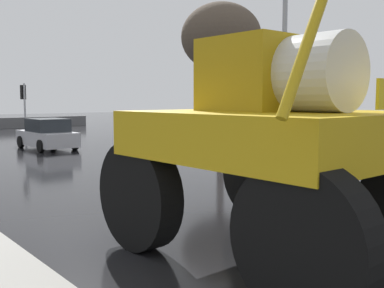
{
  "coord_description": "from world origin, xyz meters",
  "views": [
    {
      "loc": [
        -5.96,
        2.32,
        2.49
      ],
      "look_at": [
        -0.42,
        9.05,
        1.62
      ],
      "focal_mm": 42.59,
      "sensor_mm": 36.0,
      "label": 1
    }
  ],
  "objects_px": {
    "streetlight_near_right": "(288,55)",
    "traffic_signal_near_right": "(239,81)",
    "bare_tree_right": "(221,38)",
    "sedan_ahead": "(47,135)",
    "traffic_signal_far_right": "(24,99)",
    "oversize_sprayer": "(276,140)"
  },
  "relations": [
    {
      "from": "sedan_ahead",
      "to": "oversize_sprayer",
      "type": "bearing_deg",
      "value": 169.67
    },
    {
      "from": "oversize_sprayer",
      "to": "traffic_signal_far_right",
      "type": "xyz_separation_m",
      "value": [
        3.89,
        22.52,
        0.63
      ]
    },
    {
      "from": "sedan_ahead",
      "to": "traffic_signal_near_right",
      "type": "height_order",
      "value": "traffic_signal_near_right"
    },
    {
      "from": "traffic_signal_near_right",
      "to": "traffic_signal_far_right",
      "type": "height_order",
      "value": "traffic_signal_near_right"
    },
    {
      "from": "sedan_ahead",
      "to": "streetlight_near_right",
      "type": "xyz_separation_m",
      "value": [
        4.68,
        -11.21,
        3.37
      ]
    },
    {
      "from": "oversize_sprayer",
      "to": "traffic_signal_far_right",
      "type": "distance_m",
      "value": 22.86
    },
    {
      "from": "oversize_sprayer",
      "to": "sedan_ahead",
      "type": "relative_size",
      "value": 1.25
    },
    {
      "from": "sedan_ahead",
      "to": "traffic_signal_far_right",
      "type": "bearing_deg",
      "value": -7.55
    },
    {
      "from": "traffic_signal_near_right",
      "to": "traffic_signal_far_right",
      "type": "relative_size",
      "value": 1.21
    },
    {
      "from": "traffic_signal_near_right",
      "to": "bare_tree_right",
      "type": "distance_m",
      "value": 11.05
    },
    {
      "from": "traffic_signal_near_right",
      "to": "streetlight_near_right",
      "type": "distance_m",
      "value": 4.55
    },
    {
      "from": "traffic_signal_near_right",
      "to": "bare_tree_right",
      "type": "xyz_separation_m",
      "value": [
        6.96,
        8.18,
        2.61
      ]
    },
    {
      "from": "traffic_signal_far_right",
      "to": "oversize_sprayer",
      "type": "bearing_deg",
      "value": -99.81
    },
    {
      "from": "sedan_ahead",
      "to": "streetlight_near_right",
      "type": "height_order",
      "value": "streetlight_near_right"
    },
    {
      "from": "streetlight_near_right",
      "to": "bare_tree_right",
      "type": "xyz_separation_m",
      "value": [
        2.83,
        6.6,
        1.53
      ]
    },
    {
      "from": "traffic_signal_far_right",
      "to": "streetlight_near_right",
      "type": "distance_m",
      "value": 16.93
    },
    {
      "from": "traffic_signal_near_right",
      "to": "streetlight_near_right",
      "type": "xyz_separation_m",
      "value": [
        4.13,
        1.57,
        1.08
      ]
    },
    {
      "from": "sedan_ahead",
      "to": "traffic_signal_far_right",
      "type": "relative_size",
      "value": 1.21
    },
    {
      "from": "traffic_signal_far_right",
      "to": "bare_tree_right",
      "type": "bearing_deg",
      "value": -55.1
    },
    {
      "from": "streetlight_near_right",
      "to": "traffic_signal_near_right",
      "type": "bearing_deg",
      "value": -159.12
    },
    {
      "from": "oversize_sprayer",
      "to": "sedan_ahead",
      "type": "bearing_deg",
      "value": -11.64
    },
    {
      "from": "oversize_sprayer",
      "to": "sedan_ahead",
      "type": "distance_m",
      "value": 17.68
    }
  ]
}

